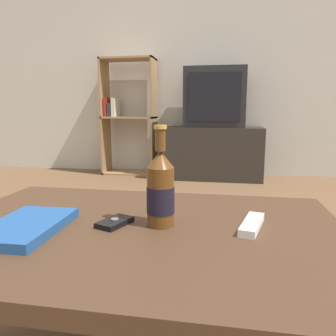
# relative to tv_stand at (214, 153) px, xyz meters

# --- Properties ---
(back_wall) EXTENTS (8.00, 0.05, 2.60)m
(back_wall) POSITION_rel_tv_stand_xyz_m (-0.10, 0.31, 1.03)
(back_wall) COLOR beige
(back_wall) RESTS_ON ground_plane
(coffee_table) EXTENTS (1.07, 0.74, 0.42)m
(coffee_table) POSITION_rel_tv_stand_xyz_m (-0.10, -2.72, 0.08)
(coffee_table) COLOR #422B1C
(coffee_table) RESTS_ON ground_plane
(tv_stand) EXTENTS (1.01, 0.46, 0.55)m
(tv_stand) POSITION_rel_tv_stand_xyz_m (0.00, 0.00, 0.00)
(tv_stand) COLOR #28231E
(tv_stand) RESTS_ON ground_plane
(television) EXTENTS (0.62, 0.43, 0.60)m
(television) POSITION_rel_tv_stand_xyz_m (0.00, -0.00, 0.57)
(television) COLOR black
(television) RESTS_ON tv_stand
(bookshelf) EXTENTS (0.59, 0.30, 1.28)m
(bookshelf) POSITION_rel_tv_stand_xyz_m (-0.98, 0.09, 0.38)
(bookshelf) COLOR #99754C
(bookshelf) RESTS_ON ground_plane
(beer_bottle) EXTENTS (0.07, 0.07, 0.26)m
(beer_bottle) POSITION_rel_tv_stand_xyz_m (-0.04, -2.70, 0.24)
(beer_bottle) COLOR #563314
(beer_bottle) RESTS_ON coffee_table
(cell_phone) EXTENTS (0.09, 0.11, 0.02)m
(cell_phone) POSITION_rel_tv_stand_xyz_m (-0.16, -2.72, 0.15)
(cell_phone) COLOR black
(cell_phone) RESTS_ON coffee_table
(remote_control) EXTENTS (0.08, 0.16, 0.02)m
(remote_control) POSITION_rel_tv_stand_xyz_m (0.20, -2.68, 0.15)
(remote_control) COLOR white
(remote_control) RESTS_ON coffee_table
(table_book) EXTENTS (0.17, 0.27, 0.02)m
(table_book) POSITION_rel_tv_stand_xyz_m (-0.36, -2.80, 0.16)
(table_book) COLOR navy
(table_book) RESTS_ON coffee_table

